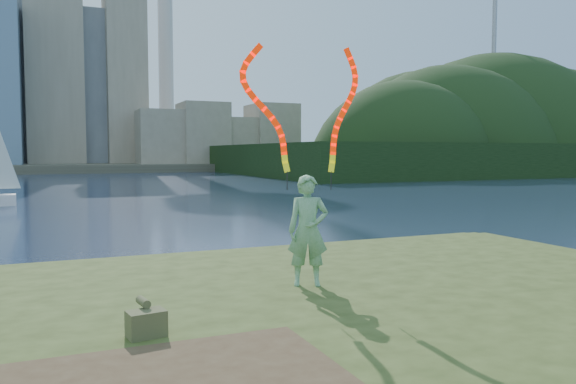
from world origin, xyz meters
name	(u,v)px	position (x,y,z in m)	size (l,w,h in m)	color
ground	(280,342)	(0.00, 0.00, 0.00)	(320.00, 320.00, 0.00)	#17233B
grassy_knoll	(354,375)	(0.00, -2.30, 0.34)	(20.00, 18.00, 0.80)	#344317
far_shore	(70,166)	(0.00, 95.00, 0.60)	(320.00, 40.00, 1.20)	#4B4637
wooded_hill	(489,171)	(59.57, 59.96, 0.16)	(78.00, 50.00, 63.00)	black
woman_with_ribbons	(308,199)	(0.60, 0.24, 2.19)	(1.98, 0.82, 4.15)	#18691D
canvas_bag	(146,322)	(-2.23, -1.33, 0.97)	(0.47, 0.53, 0.41)	#414829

